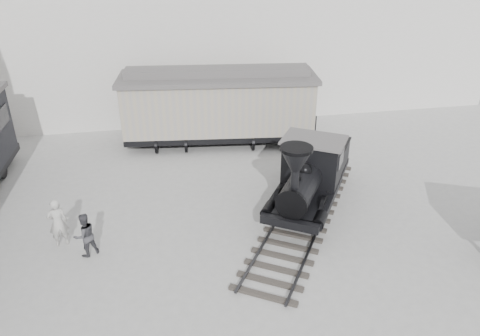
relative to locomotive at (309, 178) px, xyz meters
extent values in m
plane|color=#9E9E9B|center=(-2.39, -4.00, -1.30)|extent=(90.00, 90.00, 0.00)
cube|color=silver|center=(-2.39, 11.00, 4.20)|extent=(34.00, 2.40, 11.00)
cube|color=black|center=(-0.42, -0.67, -1.22)|extent=(7.16, 9.62, 0.17)
cube|color=#2D2D30|center=(-1.08, -0.25, -1.16)|extent=(5.39, 8.51, 0.07)
cube|color=#2D2D30|center=(0.24, -1.09, -1.16)|extent=(5.39, 8.51, 0.07)
cylinder|color=black|center=(-1.43, -0.68, -0.53)|extent=(0.75, 1.08, 1.20)
cylinder|color=black|center=(0.01, -1.58, -0.53)|extent=(0.75, 1.08, 1.20)
cylinder|color=black|center=(-0.68, 0.52, -0.53)|extent=(0.75, 1.08, 1.20)
cylinder|color=black|center=(0.76, -0.39, -0.53)|extent=(0.75, 1.08, 1.20)
cube|color=black|center=(-0.33, -0.53, -0.40)|extent=(3.92, 4.47, 0.30)
cylinder|color=black|center=(-0.74, -1.18, 0.29)|extent=(2.25, 2.69, 1.09)
cylinder|color=black|center=(-1.26, -2.00, 1.14)|extent=(0.39, 0.39, 0.65)
cone|color=black|center=(-1.26, -2.00, 1.85)|extent=(1.44, 1.44, 0.76)
sphere|color=black|center=(-0.51, -0.81, 0.82)|extent=(0.57, 0.57, 0.57)
cube|color=black|center=(0.19, 0.30, 0.59)|extent=(2.57, 2.37, 1.68)
cube|color=#5D5A5A|center=(0.19, 0.30, 1.48)|extent=(2.87, 2.67, 0.09)
cube|color=black|center=(1.23, 1.95, -0.01)|extent=(2.81, 2.88, 0.98)
cylinder|color=black|center=(-4.87, 7.28, -0.89)|extent=(2.16, 1.07, 0.83)
cylinder|color=black|center=(-0.12, 6.72, -0.89)|extent=(2.16, 1.07, 0.83)
cube|color=black|center=(-2.49, 7.00, -0.68)|extent=(9.58, 3.67, 0.31)
cube|color=#A59C86|center=(-2.49, 7.00, 0.77)|extent=(9.60, 3.77, 2.60)
cube|color=#5D5A5A|center=(-2.49, 7.00, 2.17)|extent=(9.94, 4.12, 0.21)
cube|color=#5D5A5A|center=(-2.49, 7.00, 2.47)|extent=(9.01, 2.28, 0.37)
imported|color=#B9B8B2|center=(-9.25, -0.75, -0.40)|extent=(0.75, 0.58, 1.81)
imported|color=#3E3E43|center=(-8.29, -1.51, -0.51)|extent=(0.97, 0.91, 1.58)
camera|label=1|loc=(-5.65, -15.14, 8.51)|focal=35.00mm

